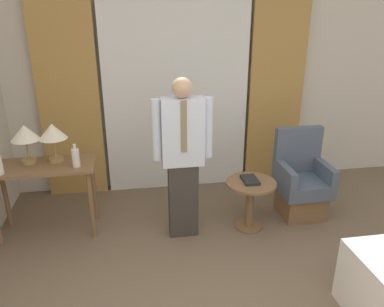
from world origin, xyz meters
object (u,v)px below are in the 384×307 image
side_table (250,197)px  book (250,180)px  desk (44,178)px  table_lamp_right (53,133)px  person (183,154)px  table_lamp_left (25,135)px  armchair (301,184)px  bottle_by_lamp (76,157)px

side_table → book: bearing=108.6°
desk → table_lamp_right: size_ratio=2.60×
desk → person: 1.44m
desk → person: size_ratio=0.63×
table_lamp_left → armchair: (2.91, -0.15, -0.71)m
desk → table_lamp_right: bearing=31.7°
side_table → person: bearing=179.2°
table_lamp_right → bottle_by_lamp: table_lamp_right is taller
book → table_lamp_right: bearing=170.1°
bottle_by_lamp → person: (1.04, -0.17, 0.04)m
person → book: bearing=0.7°
table_lamp_right → book: (1.97, -0.34, -0.51)m
bottle_by_lamp → desk: bearing=164.6°
armchair → table_lamp_right: bearing=176.7°
desk → table_lamp_right: (0.13, 0.08, 0.44)m
table_lamp_left → book: size_ratio=1.67×
table_lamp_right → armchair: bearing=-3.3°
desk → armchair: 2.79m
person → table_lamp_right: bearing=164.4°
desk → side_table: 2.14m
bottle_by_lamp → armchair: size_ratio=0.24×
table_lamp_right → bottle_by_lamp: 0.35m
table_lamp_left → bottle_by_lamp: bearing=-20.2°
table_lamp_left → side_table: size_ratio=0.73×
person → side_table: bearing=-0.8°
bottle_by_lamp → side_table: bearing=-6.0°
side_table → table_lamp_right: bearing=169.6°
person → side_table: size_ratio=3.02×
desk → person: bearing=-11.0°
table_lamp_left → person: person is taller
person → book: size_ratio=6.89×
armchair → table_lamp_left: bearing=177.0°
armchair → desk: bearing=178.5°
desk → table_lamp_right: 0.47m
table_lamp_right → bottle_by_lamp: bearing=-38.8°
table_lamp_left → person: size_ratio=0.24×
side_table → book: (-0.01, 0.02, 0.19)m
desk → table_lamp_left: (-0.13, 0.08, 0.44)m
person → side_table: (0.71, -0.01, -0.53)m
armchair → side_table: armchair is taller
bottle_by_lamp → book: bearing=-5.4°
person → armchair: bearing=8.2°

